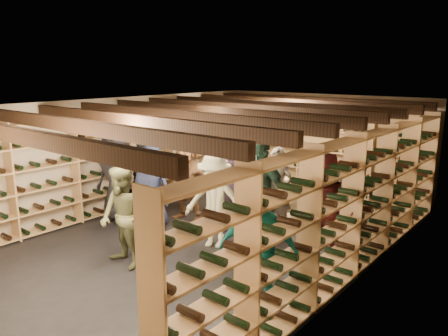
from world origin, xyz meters
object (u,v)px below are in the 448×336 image
(person_7, at_px, (277,191))
(person_8, at_px, (326,212))
(person_2, at_px, (123,217))
(person_5, at_px, (187,179))
(person_9, at_px, (221,174))
(person_11, at_px, (236,187))
(person_0, at_px, (117,174))
(person_1, at_px, (143,176))
(person_10, at_px, (259,190))
(crate_stack_right, at_px, (256,188))
(person_4, at_px, (258,252))
(person_12, at_px, (354,197))
(crate_loose, at_px, (294,221))
(crate_stack_left, at_px, (292,194))
(person_3, at_px, (214,201))
(person_6, at_px, (151,187))

(person_7, height_order, person_8, person_8)
(person_7, relative_size, person_8, 0.91)
(person_2, height_order, person_5, person_5)
(person_9, height_order, person_11, person_11)
(person_0, relative_size, person_1, 1.14)
(person_10, bearing_deg, person_8, 0.98)
(crate_stack_right, distance_m, person_1, 2.62)
(crate_stack_right, distance_m, person_4, 4.77)
(person_0, height_order, person_10, person_0)
(person_0, distance_m, person_7, 3.20)
(person_2, xyz_separation_m, person_10, (1.04, 2.11, 0.15))
(person_12, bearing_deg, person_1, 177.88)
(crate_stack_right, bearing_deg, crate_loose, -28.19)
(person_10, distance_m, person_12, 1.66)
(crate_stack_left, bearing_deg, person_8, -49.00)
(person_2, relative_size, person_10, 0.84)
(crate_loose, relative_size, person_2, 0.31)
(person_3, relative_size, person_10, 0.85)
(person_0, bearing_deg, person_1, 69.03)
(person_3, height_order, person_10, person_10)
(crate_stack_right, distance_m, person_8, 3.52)
(person_8, bearing_deg, person_2, -145.96)
(crate_stack_left, bearing_deg, person_6, -117.90)
(person_2, height_order, person_12, person_12)
(person_5, bearing_deg, person_8, -15.78)
(person_8, bearing_deg, person_12, 90.51)
(person_3, bearing_deg, person_8, -7.79)
(person_2, height_order, person_3, person_3)
(person_1, bearing_deg, crate_loose, 38.14)
(crate_stack_left, relative_size, person_3, 0.42)
(crate_stack_left, relative_size, person_5, 0.41)
(person_2, xyz_separation_m, person_12, (2.26, 3.23, 0.01))
(person_4, bearing_deg, person_7, 96.00)
(person_12, bearing_deg, crate_stack_left, 131.56)
(person_8, xyz_separation_m, person_9, (-3.15, 1.30, -0.14))
(crate_loose, bearing_deg, crate_stack_left, 123.85)
(person_9, bearing_deg, person_4, -48.25)
(crate_stack_right, distance_m, person_6, 2.75)
(person_3, bearing_deg, person_6, 163.86)
(person_1, xyz_separation_m, person_8, (4.06, 0.14, 0.06))
(person_2, bearing_deg, person_7, 76.33)
(crate_stack_right, height_order, person_8, person_8)
(person_6, height_order, person_7, same)
(person_5, xyz_separation_m, person_12, (3.05, 1.03, -0.03))
(person_7, xyz_separation_m, person_8, (1.34, -0.73, 0.08))
(person_6, relative_size, person_9, 1.08)
(person_3, relative_size, person_5, 0.97)
(person_0, xyz_separation_m, person_8, (4.21, 0.67, -0.06))
(person_10, xyz_separation_m, person_11, (-0.58, 0.08, -0.06))
(crate_loose, relative_size, person_7, 0.31)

